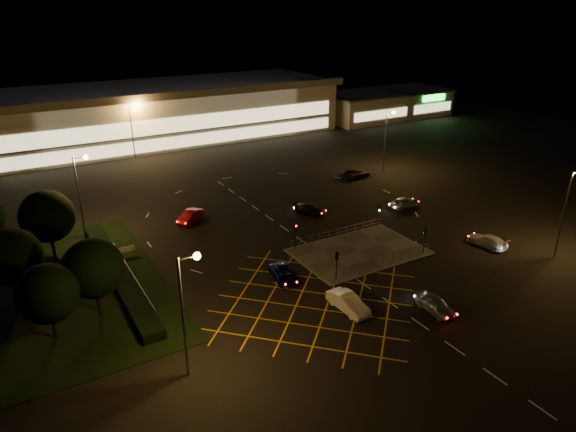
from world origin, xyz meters
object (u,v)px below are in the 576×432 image
signal_se (425,235)px  signal_nw (296,232)px  car_far_dkgrey (310,209)px  car_queue_white (348,303)px  car_right_silver (404,202)px  signal_ne (379,211)px  car_near_silver (435,304)px  car_approach_white (487,241)px  car_circ_red (190,216)px  car_east_grey (356,174)px  signal_sw (337,260)px  car_left_blue (284,274)px

signal_se → signal_nw: size_ratio=1.00×
signal_nw → car_far_dkgrey: size_ratio=0.72×
car_queue_white → car_right_silver: (21.99, 16.80, -0.03)m
signal_ne → car_near_silver: bearing=-113.4°
car_right_silver → car_approach_white: bearing=-178.3°
car_circ_red → car_approach_white: (27.24, -24.27, -0.05)m
car_far_dkgrey → car_east_grey: bearing=3.1°
signal_ne → signal_sw: bearing=-146.4°
signal_se → car_circ_red: 29.40m
car_left_blue → car_right_silver: car_right_silver is taller
signal_se → car_right_silver: bearing=-123.5°
car_right_silver → signal_ne: bearing=117.7°
signal_se → car_near_silver: bearing=51.0°
signal_nw → car_circ_red: 15.95m
car_circ_red → car_near_silver: bearing=-17.5°
car_near_silver → car_queue_white: 7.96m
signal_ne → signal_se: bearing=-90.0°
car_queue_white → car_east_grey: (24.11, 30.50, -0.05)m
car_queue_white → car_far_dkgrey: size_ratio=1.07×
signal_nw → signal_ne: size_ratio=1.00×
signal_ne → car_circ_red: (-19.42, 14.02, -1.64)m
signal_se → car_left_blue: 16.78m
car_circ_red → car_right_silver: bearing=31.0°
signal_ne → car_east_grey: bearing=60.5°
signal_nw → signal_ne: 12.00m
car_right_silver → car_circ_red: size_ratio=1.00×
signal_nw → car_queue_white: bearing=-99.6°
car_near_silver → car_left_blue: (-9.00, 12.08, -0.08)m
car_left_blue → car_approach_white: (24.26, -5.14, 0.04)m
signal_se → car_east_grey: bearing=-111.2°
car_near_silver → car_approach_white: car_near_silver is taller
signal_sw → car_right_silver: bearing=-149.2°
signal_nw → car_right_silver: (19.80, 3.82, -1.61)m
car_left_blue → car_east_grey: 34.74m
car_circ_red → car_east_grey: bearing=58.3°
signal_se → car_circ_red: bearing=-48.6°
car_circ_red → car_approach_white: size_ratio=0.94×
signal_ne → car_approach_white: bearing=-52.6°
signal_sw → car_approach_white: bearing=173.5°
car_far_dkgrey → car_near_silver: bearing=-125.1°
signal_sw → car_east_grey: (21.92, 25.51, -1.64)m
car_near_silver → car_east_grey: (17.35, 34.71, -0.00)m
car_left_blue → car_approach_white: bearing=-1.4°
car_far_dkgrey → car_approach_white: bearing=-85.2°
car_left_blue → car_far_dkgrey: car_left_blue is taller
car_queue_white → car_approach_white: 22.18m
car_far_dkgrey → car_east_grey: 17.16m
signal_sw → car_right_silver: signal_sw is taller
signal_sw → car_queue_white: size_ratio=0.67×
car_near_silver → car_right_silver: 25.95m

